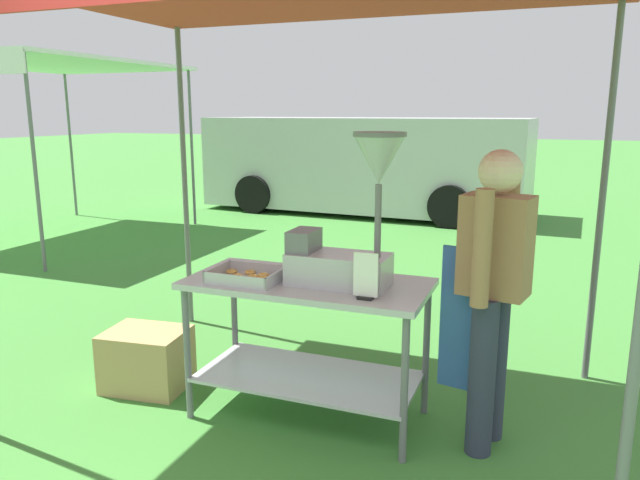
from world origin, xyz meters
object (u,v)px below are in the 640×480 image
Objects in this scene: van_silver at (365,163)px; donut_fryer at (351,227)px; vendor at (492,286)px; donut_tray at (247,277)px; neighbour_tent at (46,67)px; menu_sign at (366,280)px; donut_cart at (308,318)px; supply_crate at (147,359)px.

donut_fryer is at bearing -73.75° from van_silver.
vendor is (0.75, 0.07, -0.27)m from donut_fryer.
vendor reaches higher than donut_tray.
neighbour_tent reaches higher than van_silver.
donut_fryer is 0.34m from menu_sign.
vendor is 7.37m from neighbour_tent.
donut_fryer reaches higher than vendor.
donut_tray is 0.67m from donut_fryer.
van_silver is 5.37m from neighbour_tent.
van_silver is (-1.88, 7.36, 0.26)m from donut_cart.
supply_crate is (-1.54, 0.18, -0.75)m from menu_sign.
neighbour_tent is (-6.33, 3.46, 1.49)m from vendor.
menu_sign reaches higher than donut_tray.
donut_fryer reaches higher than donut_tray.
van_silver is 1.74× the size of neighbour_tent.
van_silver reaches higher than donut_cart.
van_silver is (-0.75, 7.39, 0.68)m from supply_crate.
neighbour_tent reaches higher than supply_crate.
donut_cart is at bearing 1.89° from supply_crate.
supply_crate is 0.17× the size of neighbour_tent.
menu_sign is at bearing -27.46° from donut_cart.
neighbour_tent is at bearing 143.88° from donut_tray.
donut_cart is 0.42× the size of neighbour_tent.
van_silver is (-2.90, 7.31, -0.02)m from vendor.
vendor reaches higher than donut_cart.
menu_sign reaches higher than donut_cart.
donut_cart is 0.24× the size of van_silver.
donut_fryer reaches higher than supply_crate.
vendor is 0.48× the size of neighbour_tent.
donut_tray is (-0.32, -0.13, 0.25)m from donut_cart.
van_silver reaches higher than donut_fryer.
vendor is (1.34, 0.18, 0.04)m from donut_tray.
donut_fryer is (0.58, 0.11, 0.32)m from donut_tray.
supply_crate is at bearing 173.54° from donut_tray.
van_silver reaches higher than vendor.
donut_cart is 5.63× the size of menu_sign.
vendor is (0.61, 0.27, -0.04)m from menu_sign.
menu_sign is 1.73m from supply_crate.
vendor is (1.02, 0.05, 0.29)m from donut_cart.
neighbour_tent is at bearing 151.32° from vendor.
donut_cart is 7.60m from van_silver.
vendor is at bearing -68.33° from van_silver.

